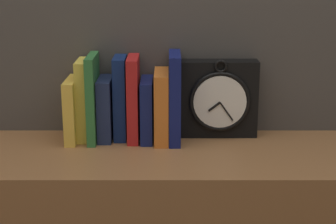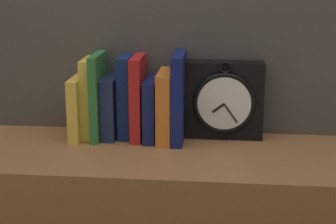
# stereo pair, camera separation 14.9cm
# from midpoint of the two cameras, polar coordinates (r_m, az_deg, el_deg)

# --- Properties ---
(clock) EXTENTS (0.22, 0.08, 0.23)m
(clock) POSITION_cam_midpoint_polar(r_m,az_deg,el_deg) (1.63, 2.59, 1.32)
(clock) COLOR black
(clock) RESTS_ON bookshelf
(book_slot0_yellow) EXTENTS (0.03, 0.15, 0.18)m
(book_slot0_yellow) POSITION_cam_midpoint_polar(r_m,az_deg,el_deg) (1.63, -12.27, 0.19)
(book_slot0_yellow) COLOR yellow
(book_slot0_yellow) RESTS_ON bookshelf
(book_slot1_yellow) EXTENTS (0.03, 0.12, 0.23)m
(book_slot1_yellow) POSITION_cam_midpoint_polar(r_m,az_deg,el_deg) (1.63, -11.22, 1.20)
(book_slot1_yellow) COLOR yellow
(book_slot1_yellow) RESTS_ON bookshelf
(book_slot2_green) EXTENTS (0.02, 0.15, 0.25)m
(book_slot2_green) POSITION_cam_midpoint_polar(r_m,az_deg,el_deg) (1.61, -10.26, 1.36)
(book_slot2_green) COLOR #2E6F35
(book_slot2_green) RESTS_ON bookshelf
(book_slot3_navy) EXTENTS (0.04, 0.13, 0.18)m
(book_slot3_navy) POSITION_cam_midpoint_polar(r_m,az_deg,el_deg) (1.63, -8.98, 0.29)
(book_slot3_navy) COLOR #1C2649
(book_slot3_navy) RESTS_ON bookshelf
(book_slot4_navy) EXTENTS (0.04, 0.11, 0.24)m
(book_slot4_navy) POSITION_cam_midpoint_polar(r_m,az_deg,el_deg) (1.62, -7.48, 1.39)
(book_slot4_navy) COLOR navy
(book_slot4_navy) RESTS_ON bookshelf
(book_slot5_red) EXTENTS (0.03, 0.14, 0.24)m
(book_slot5_red) POSITION_cam_midpoint_polar(r_m,az_deg,el_deg) (1.60, -6.19, 1.32)
(book_slot5_red) COLOR #B41C1C
(book_slot5_red) RESTS_ON bookshelf
(book_slot6_navy) EXTENTS (0.03, 0.14, 0.18)m
(book_slot6_navy) POSITION_cam_midpoint_polar(r_m,az_deg,el_deg) (1.61, -4.81, 0.20)
(book_slot6_navy) COLOR #121B51
(book_slot6_navy) RESTS_ON bookshelf
(book_slot7_orange) EXTENTS (0.04, 0.15, 0.20)m
(book_slot7_orange) POSITION_cam_midpoint_polar(r_m,az_deg,el_deg) (1.59, -3.34, 0.55)
(book_slot7_orange) COLOR orange
(book_slot7_orange) RESTS_ON bookshelf
(book_slot8_navy) EXTENTS (0.03, 0.16, 0.25)m
(book_slot8_navy) POSITION_cam_midpoint_polar(r_m,az_deg,el_deg) (1.58, -2.00, 1.45)
(book_slot8_navy) COLOR navy
(book_slot8_navy) RESTS_ON bookshelf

